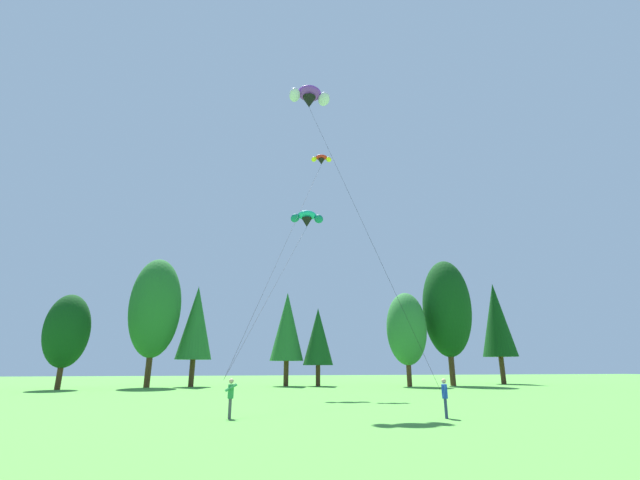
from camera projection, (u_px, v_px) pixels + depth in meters
name	position (u px, v px, depth m)	size (l,w,h in m)	color
treeline_tree_b	(67.00, 331.00, 43.83)	(4.38, 4.38, 9.56)	#472D19
treeline_tree_c	(155.00, 308.00, 49.22)	(5.74, 5.74, 14.58)	#472D19
treeline_tree_d	(196.00, 322.00, 50.18)	(4.15, 4.15, 11.59)	#472D19
treeline_tree_e	(287.00, 326.00, 51.76)	(4.05, 4.05, 11.12)	#472D19
treeline_tree_f	(318.00, 336.00, 51.49)	(3.62, 3.62, 9.19)	#472D19
treeline_tree_g	(406.00, 329.00, 50.83)	(4.75, 4.75, 10.91)	#472D19
treeline_tree_h	(447.00, 308.00, 53.53)	(5.96, 5.96, 15.42)	#472D19
treeline_tree_i	(496.00, 320.00, 58.63)	(4.58, 4.58, 13.54)	#472D19
kite_flyer_near	(231.00, 395.00, 18.98)	(0.55, 0.59, 1.69)	#4C4C51
kite_flyer_mid	(445.00, 395.00, 19.01)	(0.45, 0.59, 1.69)	navy
parafoil_kite_high_teal	(307.00, 219.00, 38.70)	(8.20, 16.00, 14.43)	teal
parafoil_kite_mid_purple	(309.00, 97.00, 33.90)	(6.09, 10.75, 22.70)	purple
parafoil_kite_far_red_yellow	(321.00, 160.00, 43.52)	(9.62, 18.38, 21.61)	red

